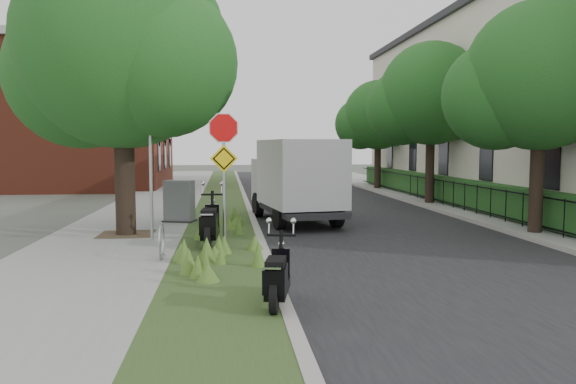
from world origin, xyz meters
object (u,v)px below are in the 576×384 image
at_px(sign_assembly, 224,152).
at_px(utility_cabinet, 179,202).
at_px(scooter_far, 277,282).
at_px(scooter_near, 210,228).
at_px(box_truck, 296,177).

relative_size(sign_assembly, utility_cabinet, 2.53).
xyz_separation_m(scooter_far, utility_cabinet, (-2.17, 9.52, 0.25)).
bearing_deg(utility_cabinet, scooter_far, -77.17).
xyz_separation_m(scooter_near, box_truck, (2.62, 4.60, 0.92)).
relative_size(sign_assembly, box_truck, 0.62).
height_order(box_truck, utility_cabinet, box_truck).
distance_m(scooter_far, utility_cabinet, 9.76).
relative_size(scooter_near, box_truck, 0.36).
xyz_separation_m(scooter_near, utility_cabinet, (-1.05, 4.43, 0.18)).
xyz_separation_m(scooter_near, scooter_far, (1.11, -5.09, -0.07)).
xyz_separation_m(scooter_far, box_truck, (1.50, 9.69, 1.00)).
bearing_deg(box_truck, scooter_near, -119.63).
bearing_deg(box_truck, scooter_far, -98.81).
bearing_deg(scooter_near, sign_assembly, -31.43).
relative_size(scooter_near, utility_cabinet, 1.47).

